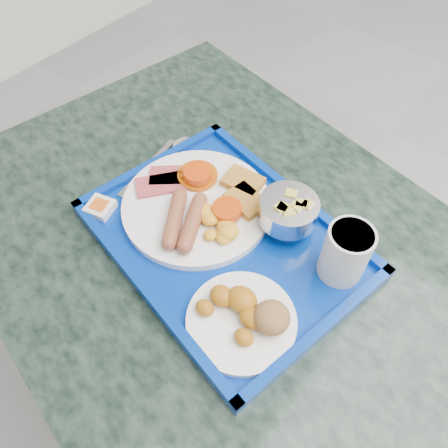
% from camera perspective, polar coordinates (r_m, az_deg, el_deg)
% --- Properties ---
extents(table, '(1.23, 0.94, 0.69)m').
position_cam_1_polar(table, '(0.89, 1.46, -10.16)').
color(table, slate).
rests_on(table, floor).
extents(tray, '(0.51, 0.41, 0.03)m').
position_cam_1_polar(tray, '(0.74, 0.00, -2.13)').
color(tray, '#032E99').
rests_on(tray, table).
extents(main_plate, '(0.26, 0.26, 0.04)m').
position_cam_1_polar(main_plate, '(0.77, -3.14, 2.60)').
color(main_plate, white).
rests_on(main_plate, tray).
extents(bread_plate, '(0.16, 0.16, 0.05)m').
position_cam_1_polar(bread_plate, '(0.65, 2.91, -11.97)').
color(bread_plate, white).
rests_on(bread_plate, tray).
extents(fruit_bowl, '(0.10, 0.10, 0.07)m').
position_cam_1_polar(fruit_bowl, '(0.73, 8.42, 1.71)').
color(fruit_bowl, silver).
rests_on(fruit_bowl, tray).
extents(juice_cup, '(0.07, 0.07, 0.10)m').
position_cam_1_polar(juice_cup, '(0.68, 15.64, -3.53)').
color(juice_cup, silver).
rests_on(juice_cup, tray).
extents(spoon, '(0.07, 0.19, 0.01)m').
position_cam_1_polar(spoon, '(0.87, -6.23, 9.30)').
color(spoon, silver).
rests_on(spoon, tray).
extents(knife, '(0.04, 0.17, 0.00)m').
position_cam_1_polar(knife, '(0.86, -9.94, 7.31)').
color(knife, silver).
rests_on(knife, tray).
extents(jam_packet, '(0.05, 0.05, 0.02)m').
position_cam_1_polar(jam_packet, '(0.80, -15.87, 2.10)').
color(jam_packet, white).
rests_on(jam_packet, tray).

